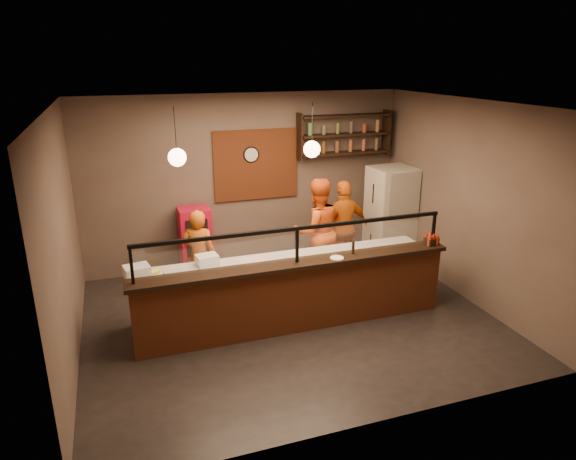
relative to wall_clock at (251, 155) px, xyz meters
name	(u,v)px	position (x,y,z in m)	size (l,w,h in m)	color
floor	(290,319)	(-0.10, -2.46, -2.10)	(6.00, 6.00, 0.00)	black
ceiling	(290,105)	(-0.10, -2.46, 1.10)	(6.00, 6.00, 0.00)	#3A312D
wall_back	(246,181)	(-0.10, 0.04, -0.50)	(6.00, 6.00, 0.00)	#67594B
wall_left	(63,243)	(-3.10, -2.46, -0.50)	(5.00, 5.00, 0.00)	#67594B
wall_right	(466,201)	(2.90, -2.46, -0.50)	(5.00, 5.00, 0.00)	#67594B
wall_front	(373,292)	(-0.10, -4.96, -0.50)	(6.00, 6.00, 0.00)	#67594B
brick_patch	(256,165)	(0.10, 0.01, -0.20)	(1.60, 0.04, 1.30)	brown
service_counter	(297,298)	(-0.10, -2.76, -1.60)	(4.60, 0.25, 1.00)	brown
counter_ledge	(297,264)	(-0.10, -2.76, -1.07)	(4.70, 0.37, 0.06)	black
worktop_cabinet	(286,289)	(-0.10, -2.26, -1.68)	(4.60, 0.75, 0.85)	gray
worktop	(286,261)	(-0.10, -2.26, -1.23)	(4.60, 0.75, 0.05)	silver
sneeze_guard	(297,241)	(-0.10, -2.76, -0.73)	(4.50, 0.05, 0.52)	white
wall_shelving	(344,134)	(1.80, -0.14, 0.30)	(1.84, 0.28, 0.85)	black
wall_clock	(251,155)	(0.00, 0.00, 0.00)	(0.30, 0.30, 0.04)	black
pendant_left	(177,157)	(-1.60, -2.26, 0.45)	(0.24, 0.24, 0.77)	black
pendant_right	(312,149)	(0.30, -2.26, 0.45)	(0.24, 0.24, 0.77)	black
cook_left	(199,255)	(-1.24, -1.27, -1.34)	(0.55, 0.36, 1.52)	#CC6113
cook_mid	(317,231)	(0.81, -1.26, -1.17)	(0.91, 0.71, 1.87)	#E35715
cook_right	(344,228)	(1.42, -1.06, -1.23)	(1.02, 0.42, 1.73)	orange
fridge	(390,215)	(2.50, -0.83, -1.17)	(0.77, 0.72, 1.85)	beige
red_cooler	(196,242)	(-1.15, -0.31, -1.46)	(0.55, 0.50, 1.28)	red
pizza_dough	(252,263)	(-0.60, -2.21, -1.19)	(0.51, 0.51, 0.01)	beige
prep_tub_a	(137,272)	(-2.25, -2.20, -1.12)	(0.34, 0.27, 0.17)	white
prep_tub_b	(207,260)	(-1.25, -2.07, -1.12)	(0.31, 0.25, 0.15)	white
prep_tub_c	(176,277)	(-1.76, -2.51, -1.13)	(0.27, 0.22, 0.14)	silver
rolling_pin	(148,274)	(-2.10, -2.21, -1.17)	(0.06, 0.06, 0.37)	yellow
condiment_caddy	(431,241)	(2.10, -2.76, -0.99)	(0.19, 0.15, 0.11)	black
pepper_mill	(353,248)	(0.79, -2.72, -0.95)	(0.04, 0.04, 0.19)	black
small_plate	(337,258)	(0.49, -2.82, -1.03)	(0.20, 0.20, 0.01)	white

